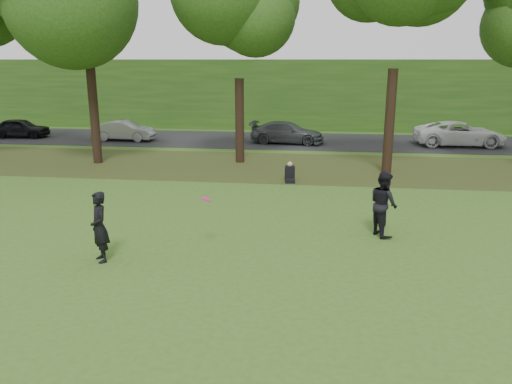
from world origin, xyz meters
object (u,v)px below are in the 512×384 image
(player_right, at_px, (383,204))
(seated_person, at_px, (290,174))
(player_left, at_px, (99,227))
(frisbee, at_px, (206,199))

(player_right, height_order, seated_person, player_right)
(player_left, height_order, frisbee, player_left)
(player_right, height_order, frisbee, player_right)
(player_left, distance_m, seated_person, 10.19)
(frisbee, bearing_deg, seated_person, 78.00)
(player_right, xyz_separation_m, seated_person, (-3.09, 6.33, -0.64))
(seated_person, bearing_deg, player_right, -69.74)
(player_left, relative_size, frisbee, 4.79)
(seated_person, bearing_deg, player_left, -120.42)
(player_left, xyz_separation_m, player_right, (7.33, 2.91, 0.04))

